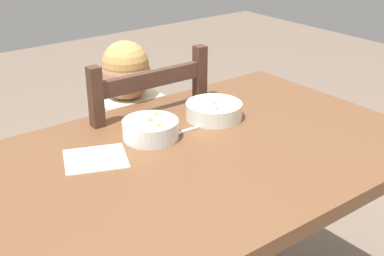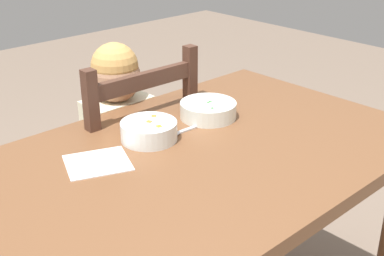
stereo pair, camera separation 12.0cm
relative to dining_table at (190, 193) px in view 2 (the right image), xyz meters
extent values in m
cube|color=brown|center=(0.00, 0.00, 0.10)|extent=(1.33, 0.80, 0.04)
cylinder|color=brown|center=(0.59, 0.33, -0.29)|extent=(0.07, 0.07, 0.73)
cube|color=#4C2F23|center=(0.10, 0.50, -0.21)|extent=(0.43, 0.43, 0.02)
cube|color=#4C2F23|center=(0.30, 0.69, -0.44)|extent=(0.04, 0.04, 0.43)
cube|color=#4C2F23|center=(-0.08, 0.70, -0.44)|extent=(0.04, 0.04, 0.43)
cube|color=#4C2F23|center=(0.29, 0.31, -0.44)|extent=(0.04, 0.04, 0.43)
cube|color=#4C2F23|center=(0.29, 0.31, 0.05)|extent=(0.04, 0.04, 0.50)
cube|color=#4C2F23|center=(-0.09, 0.32, 0.05)|extent=(0.04, 0.04, 0.50)
cube|color=#4C2F23|center=(0.10, 0.31, 0.23)|extent=(0.36, 0.03, 0.05)
cube|color=#4C2F23|center=(0.10, 0.31, 0.08)|extent=(0.36, 0.03, 0.05)
cube|color=beige|center=(0.10, 0.47, -0.04)|extent=(0.22, 0.14, 0.32)
sphere|color=#A9795A|center=(0.10, 0.47, 0.20)|extent=(0.17, 0.17, 0.17)
sphere|color=tan|center=(0.10, 0.47, 0.23)|extent=(0.16, 0.16, 0.16)
cylinder|color=#3F4C72|center=(0.05, 0.35, -0.43)|extent=(0.07, 0.07, 0.45)
cylinder|color=#3F4C72|center=(0.16, 0.35, -0.43)|extent=(0.07, 0.07, 0.45)
cylinder|color=beige|center=(-0.03, 0.37, 0.04)|extent=(0.06, 0.24, 0.13)
cylinder|color=beige|center=(0.23, 0.37, 0.04)|extent=(0.06, 0.24, 0.13)
cylinder|color=white|center=(0.22, 0.15, 0.14)|extent=(0.17, 0.17, 0.05)
cylinder|color=white|center=(0.22, 0.15, 0.12)|extent=(0.08, 0.08, 0.01)
cylinder|color=#3B903B|center=(0.22, 0.15, 0.15)|extent=(0.14, 0.14, 0.03)
sphere|color=#388F37|center=(0.22, 0.15, 0.16)|extent=(0.01, 0.01, 0.01)
sphere|color=green|center=(0.19, 0.11, 0.16)|extent=(0.01, 0.01, 0.01)
sphere|color=#35843A|center=(0.23, 0.15, 0.16)|extent=(0.01, 0.01, 0.01)
cylinder|color=white|center=(-0.02, 0.15, 0.14)|extent=(0.16, 0.16, 0.05)
cylinder|color=white|center=(-0.02, 0.15, 0.12)|extent=(0.07, 0.07, 0.01)
cylinder|color=orange|center=(-0.02, 0.15, 0.15)|extent=(0.13, 0.13, 0.03)
cube|color=orange|center=(-0.01, 0.11, 0.17)|extent=(0.02, 0.02, 0.01)
cube|color=orange|center=(0.02, 0.17, 0.17)|extent=(0.02, 0.02, 0.01)
cube|color=orange|center=(-0.01, 0.15, 0.17)|extent=(0.02, 0.02, 0.01)
cube|color=silver|center=(0.12, 0.12, 0.12)|extent=(0.10, 0.02, 0.00)
ellipsoid|color=silver|center=(0.05, 0.13, 0.12)|extent=(0.05, 0.03, 0.01)
cube|color=white|center=(-0.20, 0.13, 0.12)|extent=(0.20, 0.19, 0.00)
camera|label=1|loc=(-0.75, -0.98, 0.75)|focal=49.03mm
camera|label=2|loc=(-0.84, -0.91, 0.75)|focal=49.03mm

